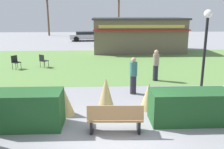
{
  "coord_description": "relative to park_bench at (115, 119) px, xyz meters",
  "views": [
    {
      "loc": [
        -0.46,
        -6.53,
        3.65
      ],
      "look_at": [
        -0.03,
        3.73,
        1.03
      ],
      "focal_mm": 39.51,
      "sensor_mm": 36.0,
      "label": 1
    }
  ],
  "objects": [
    {
      "name": "hedge_right",
      "position": [
        2.56,
        0.72,
        0.07
      ],
      "size": [
        2.65,
        1.1,
        1.09
      ],
      "primitive_type": "cube",
      "color": "#1E4C23",
      "rests_on": "ground_plane"
    },
    {
      "name": "lamppost_mid",
      "position": [
        4.2,
        3.75,
        1.9
      ],
      "size": [
        0.36,
        0.36,
        3.75
      ],
      "color": "black",
      "rests_on": "ground_plane"
    },
    {
      "name": "ornamental_grass_behind_far",
      "position": [
        -1.74,
        1.48,
        -0.01
      ],
      "size": [
        0.7,
        0.7,
        0.95
      ],
      "primitive_type": "cone",
      "color": "tan",
      "rests_on": "ground_plane"
    },
    {
      "name": "food_kiosk",
      "position": [
        3.05,
        16.42,
        1.09
      ],
      "size": [
        8.51,
        4.88,
        3.12
      ],
      "color": "#6B5B4C",
      "rests_on": "ground_plane"
    },
    {
      "name": "ornamental_grass_behind_right",
      "position": [
        -0.25,
        1.8,
        0.17
      ],
      "size": [
        0.69,
        0.69,
        1.3
      ],
      "primitive_type": "cone",
      "color": "tan",
      "rests_on": "ground_plane"
    },
    {
      "name": "person_strolling",
      "position": [
        2.52,
        5.92,
        0.38
      ],
      "size": [
        0.34,
        0.34,
        1.69
      ],
      "rotation": [
        0.0,
        0.0,
        3.77
      ],
      "color": "#23232D",
      "rests_on": "ground_plane"
    },
    {
      "name": "ground_plane",
      "position": [
        0.07,
        -0.42,
        -0.48
      ],
      "size": [
        80.0,
        80.0,
        0.0
      ],
      "primitive_type": "plane",
      "color": "gray"
    },
    {
      "name": "cafe_chair_west",
      "position": [
        -4.33,
        9.44,
        0.05
      ],
      "size": [
        0.62,
        0.62,
        0.89
      ],
      "color": "black",
      "rests_on": "ground_plane"
    },
    {
      "name": "park_bench",
      "position": [
        0.0,
        0.0,
        0.0
      ],
      "size": [
        1.72,
        0.58,
        0.95
      ],
      "color": "#9E7547",
      "rests_on": "ground_plane"
    },
    {
      "name": "parked_car_west_slot",
      "position": [
        -2.41,
        25.33,
        0.16
      ],
      "size": [
        4.36,
        2.38,
        1.2
      ],
      "color": "#B7BABF",
      "rests_on": "ground_plane"
    },
    {
      "name": "lawn_patch",
      "position": [
        0.07,
        10.91,
        -0.48
      ],
      "size": [
        36.0,
        12.0,
        0.01
      ],
      "primitive_type": "cube",
      "color": "#5B8442",
      "rests_on": "ground_plane"
    },
    {
      "name": "ornamental_grass_behind_center",
      "position": [
        1.68,
        1.72,
        0.03
      ],
      "size": [
        0.56,
        0.56,
        1.01
      ],
      "primitive_type": "cone",
      "color": "tan",
      "rests_on": "ground_plane"
    },
    {
      "name": "cafe_chair_east",
      "position": [
        -6.04,
        9.09,
        0.05
      ],
      "size": [
        0.62,
        0.62,
        0.89
      ],
      "color": "black",
      "rests_on": "ground_plane"
    },
    {
      "name": "ornamental_grass_behind_left",
      "position": [
        1.38,
        1.85,
        0.05
      ],
      "size": [
        0.65,
        0.65,
        1.05
      ],
      "primitive_type": "cone",
      "color": "tan",
      "rests_on": "ground_plane"
    },
    {
      "name": "person_standing",
      "position": [
        1.03,
        3.75,
        0.38
      ],
      "size": [
        0.34,
        0.34,
        1.69
      ],
      "rotation": [
        0.0,
        0.0,
        2.92
      ],
      "color": "#23232D",
      "rests_on": "ground_plane"
    },
    {
      "name": "hedge_left",
      "position": [
        -2.79,
        0.54,
        0.12
      ],
      "size": [
        2.23,
        1.1,
        1.2
      ],
      "primitive_type": "cube",
      "color": "#1E4C23",
      "rests_on": "ground_plane"
    }
  ]
}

